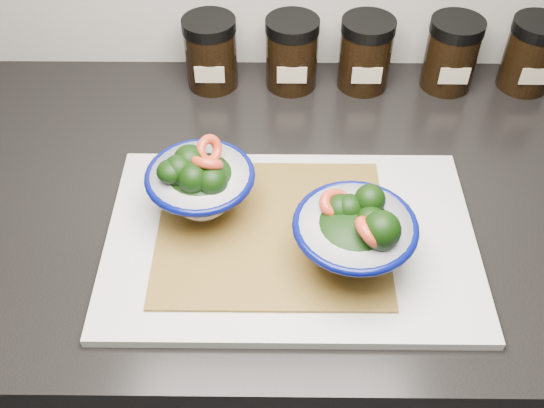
{
  "coord_description": "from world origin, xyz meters",
  "views": [
    {
      "loc": [
        -0.1,
        0.84,
        1.5
      ],
      "look_at": [
        -0.1,
        1.36,
        0.96
      ],
      "focal_mm": 42.0,
      "sensor_mm": 36.0,
      "label": 1
    }
  ],
  "objects_px": {
    "cutting_board": "(291,239)",
    "spice_jar_b": "(292,53)",
    "bowl_left": "(200,184)",
    "spice_jar_a": "(211,53)",
    "bowl_right": "(355,234)",
    "spice_jar_e": "(531,54)",
    "spice_jar_c": "(365,53)",
    "spice_jar_d": "(451,54)"
  },
  "relations": [
    {
      "from": "bowl_left",
      "to": "cutting_board",
      "type": "bearing_deg",
      "value": -20.47
    },
    {
      "from": "cutting_board",
      "to": "bowl_right",
      "type": "distance_m",
      "value": 0.1
    },
    {
      "from": "bowl_left",
      "to": "bowl_right",
      "type": "bearing_deg",
      "value": -23.84
    },
    {
      "from": "cutting_board",
      "to": "spice_jar_c",
      "type": "height_order",
      "value": "spice_jar_c"
    },
    {
      "from": "bowl_right",
      "to": "spice_jar_e",
      "type": "bearing_deg",
      "value": 51.14
    },
    {
      "from": "cutting_board",
      "to": "spice_jar_d",
      "type": "distance_m",
      "value": 0.42
    },
    {
      "from": "spice_jar_c",
      "to": "bowl_right",
      "type": "bearing_deg",
      "value": -97.15
    },
    {
      "from": "bowl_left",
      "to": "spice_jar_d",
      "type": "xyz_separation_m",
      "value": [
        0.36,
        0.29,
        -0.0
      ]
    },
    {
      "from": "spice_jar_a",
      "to": "spice_jar_b",
      "type": "bearing_deg",
      "value": 0.0
    },
    {
      "from": "spice_jar_b",
      "to": "spice_jar_d",
      "type": "distance_m",
      "value": 0.24
    },
    {
      "from": "spice_jar_b",
      "to": "spice_jar_a",
      "type": "bearing_deg",
      "value": 180.0
    },
    {
      "from": "bowl_right",
      "to": "spice_jar_d",
      "type": "relative_size",
      "value": 1.25
    },
    {
      "from": "bowl_left",
      "to": "spice_jar_a",
      "type": "bearing_deg",
      "value": 91.72
    },
    {
      "from": "spice_jar_a",
      "to": "spice_jar_b",
      "type": "height_order",
      "value": "same"
    },
    {
      "from": "cutting_board",
      "to": "spice_jar_a",
      "type": "distance_m",
      "value": 0.36
    },
    {
      "from": "spice_jar_c",
      "to": "spice_jar_d",
      "type": "distance_m",
      "value": 0.13
    },
    {
      "from": "bowl_left",
      "to": "spice_jar_c",
      "type": "xyz_separation_m",
      "value": [
        0.23,
        0.29,
        -0.0
      ]
    },
    {
      "from": "spice_jar_b",
      "to": "spice_jar_e",
      "type": "relative_size",
      "value": 1.0
    },
    {
      "from": "cutting_board",
      "to": "spice_jar_e",
      "type": "distance_m",
      "value": 0.5
    },
    {
      "from": "spice_jar_c",
      "to": "spice_jar_d",
      "type": "xyz_separation_m",
      "value": [
        0.13,
        0.0,
        0.0
      ]
    },
    {
      "from": "cutting_board",
      "to": "spice_jar_d",
      "type": "relative_size",
      "value": 3.98
    },
    {
      "from": "cutting_board",
      "to": "bowl_right",
      "type": "bearing_deg",
      "value": -28.82
    },
    {
      "from": "spice_jar_a",
      "to": "spice_jar_d",
      "type": "height_order",
      "value": "same"
    },
    {
      "from": "bowl_left",
      "to": "spice_jar_b",
      "type": "xyz_separation_m",
      "value": [
        0.12,
        0.29,
        -0.0
      ]
    },
    {
      "from": "cutting_board",
      "to": "spice_jar_b",
      "type": "distance_m",
      "value": 0.34
    },
    {
      "from": "spice_jar_c",
      "to": "bowl_left",
      "type": "bearing_deg",
      "value": -127.96
    },
    {
      "from": "bowl_right",
      "to": "spice_jar_c",
      "type": "xyz_separation_m",
      "value": [
        0.05,
        0.37,
        -0.0
      ]
    },
    {
      "from": "bowl_right",
      "to": "spice_jar_c",
      "type": "bearing_deg",
      "value": 82.85
    },
    {
      "from": "bowl_right",
      "to": "spice_jar_e",
      "type": "height_order",
      "value": "bowl_right"
    },
    {
      "from": "spice_jar_a",
      "to": "cutting_board",
      "type": "bearing_deg",
      "value": -70.26
    },
    {
      "from": "bowl_left",
      "to": "spice_jar_a",
      "type": "xyz_separation_m",
      "value": [
        -0.01,
        0.29,
        -0.0
      ]
    },
    {
      "from": "spice_jar_e",
      "to": "spice_jar_b",
      "type": "bearing_deg",
      "value": 180.0
    },
    {
      "from": "bowl_left",
      "to": "spice_jar_d",
      "type": "height_order",
      "value": "bowl_left"
    },
    {
      "from": "cutting_board",
      "to": "spice_jar_e",
      "type": "height_order",
      "value": "spice_jar_e"
    },
    {
      "from": "spice_jar_a",
      "to": "spice_jar_c",
      "type": "relative_size",
      "value": 1.0
    },
    {
      "from": "bowl_right",
      "to": "spice_jar_b",
      "type": "relative_size",
      "value": 1.25
    },
    {
      "from": "spice_jar_c",
      "to": "spice_jar_a",
      "type": "bearing_deg",
      "value": 180.0
    },
    {
      "from": "spice_jar_c",
      "to": "spice_jar_e",
      "type": "bearing_deg",
      "value": 0.0
    },
    {
      "from": "bowl_left",
      "to": "spice_jar_d",
      "type": "distance_m",
      "value": 0.46
    },
    {
      "from": "bowl_left",
      "to": "spice_jar_e",
      "type": "relative_size",
      "value": 1.19
    },
    {
      "from": "spice_jar_b",
      "to": "spice_jar_d",
      "type": "height_order",
      "value": "same"
    },
    {
      "from": "bowl_right",
      "to": "spice_jar_a",
      "type": "distance_m",
      "value": 0.42
    }
  ]
}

